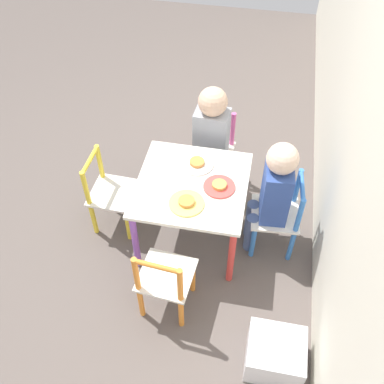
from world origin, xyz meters
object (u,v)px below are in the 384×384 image
at_px(chair_orange, 165,280).
at_px(plate_left, 197,163).
at_px(child_back, 273,190).
at_px(child_left, 211,133).
at_px(plate_right, 187,203).
at_px(storage_bin, 275,354).
at_px(plate_back, 219,186).
at_px(kids_table, 192,192).
at_px(chair_yellow, 110,194).
at_px(chair_pink, 212,152).
at_px(chair_blue, 279,216).

bearing_deg(chair_orange, plate_left, -88.86).
height_order(chair_orange, child_back, child_back).
bearing_deg(child_left, plate_right, -88.91).
bearing_deg(child_back, storage_bin, 3.99).
height_order(plate_back, plate_right, same).
bearing_deg(plate_back, plate_left, -135.00).
height_order(chair_orange, plate_left, chair_orange).
bearing_deg(storage_bin, kids_table, -142.11).
xyz_separation_m(child_left, child_back, (0.39, 0.39, -0.00)).
bearing_deg(plate_back, plate_right, -45.00).
xyz_separation_m(chair_orange, chair_yellow, (-0.50, -0.44, 0.00)).
distance_m(chair_pink, chair_blue, 0.63).
relative_size(chair_blue, child_back, 0.67).
relative_size(chair_blue, plate_left, 2.79).
bearing_deg(chair_orange, child_back, -127.07).
xyz_separation_m(kids_table, plate_left, (-0.15, 0.00, 0.07)).
relative_size(kids_table, chair_orange, 1.15).
distance_m(chair_yellow, plate_back, 0.66).
relative_size(chair_blue, child_left, 0.68).
distance_m(chair_pink, plate_right, 0.66).
bearing_deg(chair_pink, child_left, -90.00).
bearing_deg(kids_table, child_left, 175.72).
distance_m(child_back, plate_back, 0.28).
bearing_deg(plate_back, child_left, -165.02).
height_order(chair_blue, plate_left, chair_blue).
bearing_deg(plate_back, kids_table, -90.00).
xyz_separation_m(kids_table, chair_yellow, (-0.02, -0.49, -0.14)).
xyz_separation_m(kids_table, storage_bin, (0.68, 0.53, -0.29)).
bearing_deg(storage_bin, plate_left, -147.32).
relative_size(chair_pink, storage_bin, 1.90).
height_order(plate_back, storage_bin, plate_back).
distance_m(chair_orange, chair_yellow, 0.67).
relative_size(kids_table, child_back, 0.77).
relative_size(chair_blue, chair_yellow, 1.00).
distance_m(kids_table, chair_yellow, 0.50).
bearing_deg(child_left, chair_pink, 90.00).
relative_size(chair_pink, child_left, 0.68).
distance_m(chair_blue, storage_bin, 0.74).
relative_size(plate_back, storage_bin, 0.63).
bearing_deg(plate_right, chair_blue, 110.78).
xyz_separation_m(kids_table, child_back, (-0.03, 0.42, 0.07)).
relative_size(chair_pink, chair_orange, 1.00).
bearing_deg(plate_left, chair_blue, 77.53).
relative_size(chair_blue, storage_bin, 1.90).
height_order(chair_pink, child_back, child_back).
bearing_deg(child_left, plate_back, -70.74).
height_order(chair_pink, child_left, child_left).
xyz_separation_m(chair_yellow, storage_bin, (0.70, 1.02, -0.15)).
height_order(kids_table, chair_yellow, chair_yellow).
bearing_deg(chair_pink, chair_blue, -40.60).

